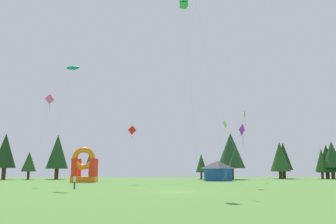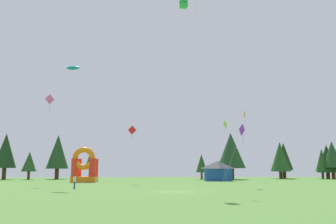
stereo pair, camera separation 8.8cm
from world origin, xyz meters
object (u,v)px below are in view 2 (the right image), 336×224
Objects in this scene: kite_orange_diamond at (245,115)px; kite_yellow_diamond at (196,0)px; kite_lime_diamond at (224,125)px; person_left_edge at (75,180)px; kite_green_box at (184,3)px; kite_red_diamond at (132,131)px; kite_purple_diamond at (243,131)px; inflatable_blue_arch at (85,169)px; kite_teal_parafoil at (73,68)px; kite_pink_diamond at (50,100)px; festival_tent at (218,171)px.

kite_orange_diamond is 28.59m from kite_yellow_diamond.
kite_lime_diamond reaches higher than person_left_edge.
kite_green_box is 2.08× the size of kite_lime_diamond.
kite_red_diamond is at bearing -164.37° from kite_lime_diamond.
kite_purple_diamond is 17.31m from kite_lime_diamond.
kite_lime_diamond is at bearing 97.45° from person_left_edge.
inflatable_blue_arch is at bearing 155.73° from person_left_edge.
kite_purple_diamond is at bearing -106.82° from kite_orange_diamond.
kite_purple_diamond is at bearing -39.61° from inflatable_blue_arch.
kite_orange_diamond is 0.77× the size of kite_teal_parafoil.
kite_orange_diamond is 0.52× the size of kite_yellow_diamond.
kite_teal_parafoil is (-14.85, 8.87, -5.79)m from kite_green_box.
kite_teal_parafoil is at bearing -149.08° from kite_orange_diamond.
kite_lime_diamond reaches higher than kite_purple_diamond.
kite_pink_diamond is 16.49m from person_left_edge.
kite_yellow_diamond is 14.52× the size of person_left_edge.
kite_lime_diamond is 10.71m from festival_tent.
kite_yellow_diamond is at bearing 61.46° from kite_green_box.
kite_teal_parafoil is 15.91m from person_left_edge.
kite_purple_diamond is 0.60× the size of kite_pink_diamond.
kite_pink_diamond is 7.72× the size of person_left_edge.
person_left_edge is (6.15, -9.50, -12.00)m from kite_pink_diamond.
kite_green_box is 24.58m from kite_red_diamond.
kite_yellow_diamond is at bearing -27.43° from kite_pink_diamond.
inflatable_blue_arch is (-25.82, 3.33, -8.01)m from kite_lime_diamond.
kite_orange_diamond is 1.21× the size of kite_lime_diamond.
kite_yellow_diamond is (16.94, -5.02, 8.21)m from kite_teal_parafoil.
kite_lime_diamond is 27.24m from inflatable_blue_arch.
kite_green_box is 1.33× the size of kite_teal_parafoil.
kite_green_box is 18.24m from kite_teal_parafoil.
kite_green_box is 1.68× the size of kite_pink_diamond.
kite_yellow_diamond is 28.32m from person_left_edge.
kite_pink_diamond is 34.99m from festival_tent.
kite_purple_diamond is 0.48× the size of kite_teal_parafoil.
person_left_edge is 34.15m from festival_tent.
person_left_edge is (-6.45, -13.76, -7.70)m from kite_red_diamond.
kite_green_box is 18.49m from kite_purple_diamond.
inflatable_blue_arch is at bearing 120.18° from kite_green_box.
kite_green_box is 26.29m from kite_pink_diamond.
kite_red_diamond is 5.27× the size of person_left_edge.
kite_red_diamond is at bearing 123.87° from person_left_edge.
kite_red_diamond is 1.46× the size of inflatable_blue_arch.
inflatable_blue_arch is at bearing 127.45° from kite_yellow_diamond.
kite_teal_parafoil reaches higher than kite_orange_diamond.
kite_orange_diamond is 12.42m from festival_tent.
kite_red_diamond is 0.85× the size of kite_lime_diamond.
kite_green_box is 38.06m from festival_tent.
kite_pink_diamond is (-28.19, 8.08, 5.47)m from kite_purple_diamond.
festival_tent is (23.17, 25.07, 0.91)m from person_left_edge.
inflatable_blue_arch is (-17.99, 23.49, -22.37)m from kite_yellow_diamond.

